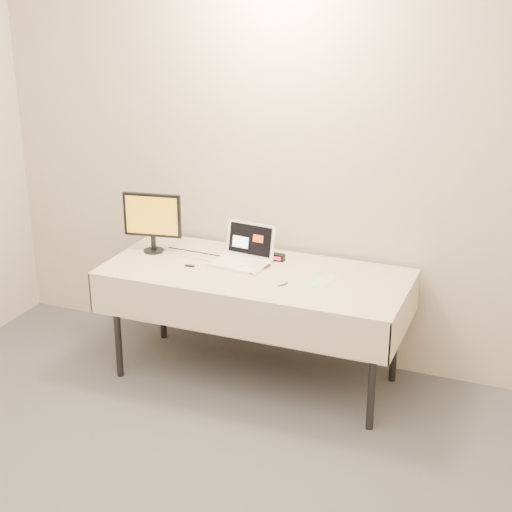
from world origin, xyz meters
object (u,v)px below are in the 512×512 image
at_px(table, 255,281).
at_px(monitor, 152,218).
at_px(laptop, 244,254).
at_px(book, 243,252).

bearing_deg(table, monitor, 174.30).
xyz_separation_m(laptop, book, (0.02, -0.06, 0.04)).
height_order(laptop, book, laptop).
height_order(laptop, monitor, monitor).
height_order(table, monitor, monitor).
bearing_deg(table, laptop, 136.29).
bearing_deg(laptop, table, -37.36).
height_order(table, book, book).
xyz_separation_m(table, laptop, (-0.12, 0.12, 0.12)).
distance_m(table, monitor, 0.80).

